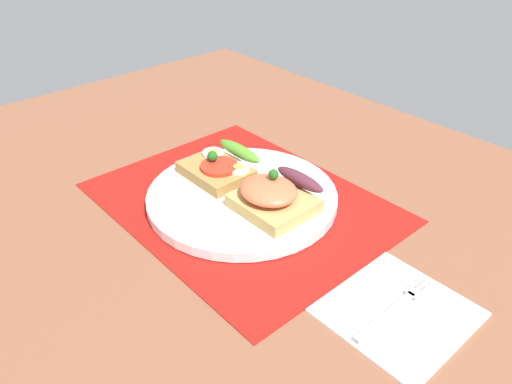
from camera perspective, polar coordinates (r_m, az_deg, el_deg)
The scene contains 7 objects.
ground_plane at distance 73.59cm, azimuth -1.55°, elevation -2.26°, with size 120.00×90.00×3.20cm, color brown.
placemat at distance 72.60cm, azimuth -1.57°, elevation -1.12°, with size 41.28×31.95×0.30cm, color #9D1510.
plate at distance 72.10cm, azimuth -1.59°, elevation -0.53°, with size 27.28×27.28×1.49cm, color white.
sandwich_egg_tomato at distance 75.59cm, azimuth -3.87°, elevation 3.00°, with size 10.30×9.15×3.95cm.
sandwich_salmon at distance 67.52cm, azimuth 2.18°, elevation -0.34°, with size 10.00×10.54×5.57cm.
napkin at distance 57.97cm, azimuth 15.88°, elevation -12.92°, with size 13.85×14.63×0.60cm, color white.
fork at distance 57.96cm, azimuth 15.86°, elevation -12.29°, with size 1.62×13.55×0.32cm.
Camera 1 is at (46.32, -38.57, 40.62)cm, focal length 35.15 mm.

